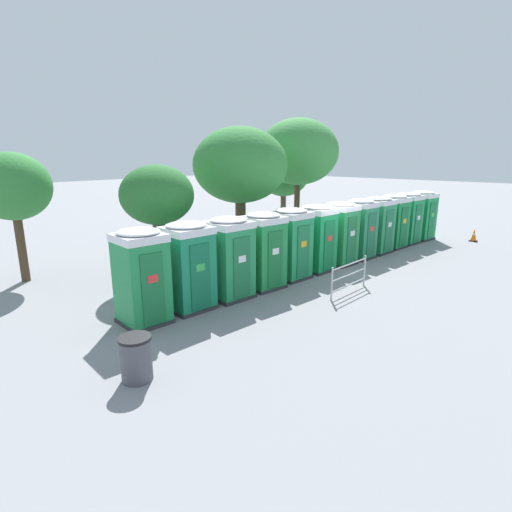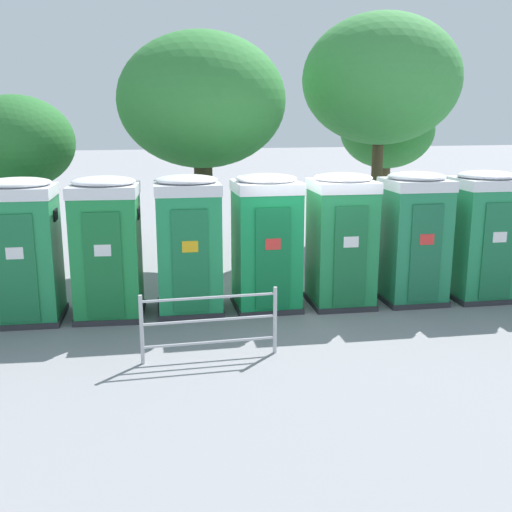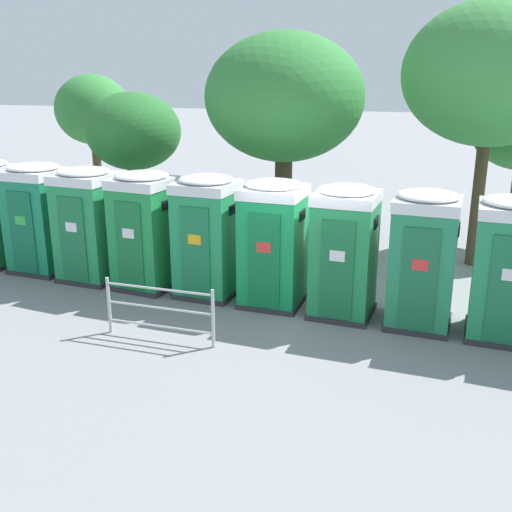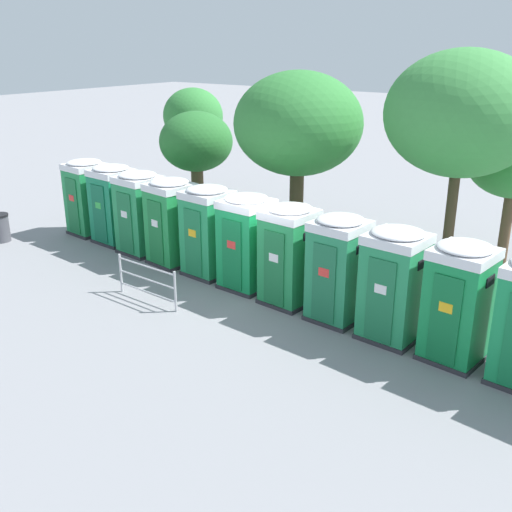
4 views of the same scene
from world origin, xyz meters
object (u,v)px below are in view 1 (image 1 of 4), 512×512
Objects in this scene: portapotty_0 at (142,276)px; traffic_cone at (474,235)px; portapotty_3 at (263,250)px; portapotty_5 at (317,238)px; portapotty_7 at (360,228)px; street_tree_1 at (284,176)px; portapotty_10 at (407,218)px; portapotty_9 at (393,221)px; portapotty_11 at (422,215)px; portapotty_6 at (340,233)px; event_barrier at (349,276)px; trash_can at (136,358)px; street_tree_2 at (240,166)px; street_tree_4 at (298,152)px; portapotty_1 at (188,266)px; portapotty_8 at (378,225)px; portapotty_2 at (229,258)px; street_tree_0 at (157,197)px; street_tree_3 at (13,187)px; portapotty_4 at (291,243)px.

traffic_cone is at bearing -12.65° from portapotty_0.
portapotty_5 is at bearing -4.08° from portapotty_3.
street_tree_1 is at bearing 69.06° from portapotty_7.
portapotty_7 and portapotty_10 have the same top height.
portapotty_9 is 1.00× the size of portapotty_11.
portapotty_6 is 5.78m from portapotty_10.
trash_can is at bearing 175.45° from event_barrier.
street_tree_1 is 10.50m from event_barrier.
portapotty_0 is at bearing -157.54° from street_tree_2.
street_tree_2 is 4.69m from street_tree_4.
street_tree_4 is at bearing 18.52° from portapotty_1.
event_barrier is at bearing -162.91° from portapotty_8.
traffic_cone is (14.22, -3.51, -0.97)m from portapotty_2.
street_tree_0 is (-7.54, 3.72, 1.67)m from portapotty_7.
portapotty_5 is at bearing -41.29° from street_tree_3.
portapotty_3 is at bearing -152.28° from street_tree_4.
portapotty_9 is at bearing -5.49° from portapotty_1.
portapotty_4 and portapotty_7 have the same top height.
portapotty_7 is 1.00× the size of portapotty_9.
event_barrier is (5.73, -2.89, -0.72)m from portapotty_0.
portapotty_1 is 0.59× the size of street_tree_1.
portapotty_1 is at bearing 174.19° from portapotty_6.
portapotty_10 is 6.82m from street_tree_1.
portapotty_3 is at bearing 174.66° from portapotty_11.
trash_can is at bearing -174.86° from portapotty_8.
street_tree_3 is (-2.16, 6.38, 1.99)m from portapotty_1.
portapotty_0 is 2.89m from portapotty_2.
street_tree_4 reaches higher than portapotty_4.
portapotty_7 is (2.87, -0.30, 0.00)m from portapotty_5.
portapotty_0 is 1.23× the size of event_barrier.
street_tree_0 is at bearing 134.62° from portapotty_4.
street_tree_3 is 9.07m from trash_can.
portapotty_11 is 0.42× the size of street_tree_4.
portapotty_2 is at bearing 176.09° from portapotty_4.
portapotty_4 is (2.88, -0.20, 0.00)m from portapotty_2.
portapotty_4 and portapotty_6 have the same top height.
portapotty_4 is 1.00× the size of portapotty_8.
traffic_cone is (5.59, -2.73, -0.97)m from portapotty_8.
portapotty_7 is at bearing 157.80° from traffic_cone.
portapotty_1 is at bearing 174.41° from portapotty_5.
street_tree_4 is at bearing 43.60° from portapotty_5.
portapotty_2 is 0.59× the size of street_tree_1.
portapotty_4 is 3.97× the size of traffic_cone.
portapotty_1 and portapotty_10 have the same top height.
portapotty_5 is at bearing 173.31° from portapotty_6.
portapotty_11 is at bearing -24.80° from street_tree_2.
portapotty_11 is (5.75, -0.57, -0.00)m from portapotty_7.
street_tree_0 is (-1.78, 3.22, 1.67)m from portapotty_3.
event_barrier is at bearing -54.88° from street_tree_3.
portapotty_5 reaches higher than traffic_cone.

